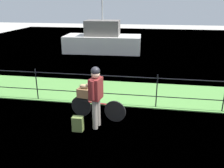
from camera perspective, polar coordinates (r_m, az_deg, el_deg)
name	(u,v)px	position (r m, az deg, el deg)	size (l,w,h in m)	color
ground_plane	(116,137)	(6.07, 0.92, -12.67)	(60.00, 60.00, 0.00)	#B2ADA3
grass_strip	(128,93)	(8.76, 3.85, -2.14)	(27.00, 2.40, 0.03)	#569342
harbor_water	(138,55)	(15.16, 6.39, 7.02)	(30.00, 30.00, 0.00)	#426684
iron_fence	(125,87)	(7.52, 3.12, -0.74)	(18.04, 0.04, 1.09)	black
bicycle_main	(97,108)	(6.81, -3.63, -5.77)	(1.65, 0.34, 0.62)	black
wooden_crate	(84,93)	(6.79, -6.68, -2.10)	(0.38, 0.25, 0.26)	olive
terrier_dog	(85,86)	(6.71, -6.56, -0.49)	(0.32, 0.19, 0.18)	tan
cyclist_person	(96,92)	(6.11, -3.90, -1.98)	(0.32, 0.53, 1.68)	gray
backpack_on_paving	(78,124)	(6.31, -8.24, -9.46)	(0.28, 0.18, 0.40)	olive
moored_boat_near	(103,40)	(15.82, -2.26, 10.45)	(5.02, 2.29, 3.65)	silver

